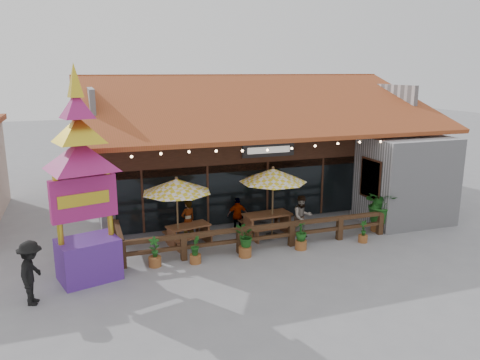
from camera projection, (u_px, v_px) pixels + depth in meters
name	position (u px, v px, depth m)	size (l,w,h in m)	color
ground	(298.00, 240.00, 17.74)	(100.00, 100.00, 0.00)	gray
restaurant_building	(245.00, 154.00, 23.40)	(15.50, 14.73, 6.09)	#B9B8BE
patio_railing	(244.00, 233.00, 16.64)	(10.00, 2.60, 0.92)	#452D18
umbrella_left	(177.00, 186.00, 16.39)	(2.95, 2.95, 2.65)	brown
umbrella_right	(273.00, 176.00, 17.59)	(3.40, 3.40, 2.76)	brown
picnic_table_left	(188.00, 231.00, 17.16)	(1.79, 1.63, 0.74)	brown
picnic_table_right	(267.00, 221.00, 18.11)	(1.93, 1.70, 0.88)	brown
thai_sign_tower	(81.00, 161.00, 13.58)	(3.17, 3.17, 6.97)	#51258A
tropical_plant	(379.00, 204.00, 18.47)	(1.62, 1.73, 1.93)	brown
diner_a	(188.00, 220.00, 17.49)	(0.58, 0.38, 1.58)	#3D1F13
diner_b	(302.00, 217.00, 17.77)	(0.81, 0.63, 1.67)	#3D1F13
diner_c	(238.00, 215.00, 18.43)	(0.82, 0.34, 1.41)	#3D1F13
pedestrian	(31.00, 273.00, 12.67)	(1.17, 0.67, 1.81)	black
planter_a	(155.00, 254.00, 15.23)	(0.41, 0.41, 1.01)	brown
planter_b	(195.00, 251.00, 15.48)	(0.39, 0.43, 0.93)	brown
planter_c	(245.00, 240.00, 15.99)	(0.72, 0.64, 1.09)	brown
planter_d	(301.00, 236.00, 16.67)	(0.51, 0.51, 1.02)	brown
planter_e	(363.00, 233.00, 17.40)	(0.35, 0.35, 0.85)	brown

